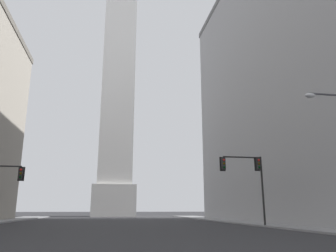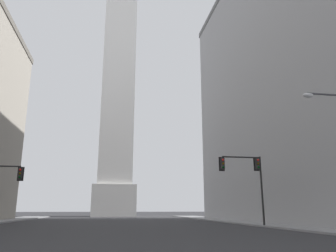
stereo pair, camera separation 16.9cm
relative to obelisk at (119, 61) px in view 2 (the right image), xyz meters
name	(u,v)px [view 2 (the right image)]	position (x,y,z in m)	size (l,w,h in m)	color
sidewalk_right	(293,226)	(15.33, -47.89, -37.43)	(5.00, 89.80, 0.15)	gray
obelisk	(119,61)	(0.00, 0.00, 0.00)	(9.46, 9.46, 78.32)	silver
traffic_light_mid_right	(248,173)	(11.85, -46.68, -32.60)	(4.28, 0.52, 6.48)	black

